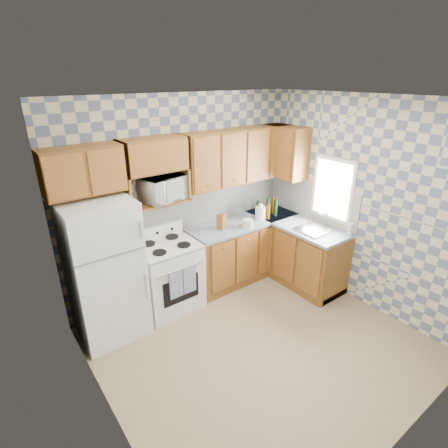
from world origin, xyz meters
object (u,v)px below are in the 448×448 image
(refrigerator, at_px, (105,271))
(stove_body, at_px, (168,277))
(microwave, at_px, (164,188))
(electric_kettle, at_px, (260,213))

(refrigerator, distance_m, stove_body, 0.89)
(microwave, bearing_deg, electric_kettle, -22.51)
(refrigerator, bearing_deg, stove_body, 1.78)
(stove_body, height_order, microwave, microwave)
(stove_body, bearing_deg, microwave, 55.89)
(stove_body, distance_m, electric_kettle, 1.63)
(stove_body, height_order, electric_kettle, electric_kettle)
(electric_kettle, bearing_deg, refrigerator, 178.56)
(refrigerator, relative_size, microwave, 3.05)
(refrigerator, xyz_separation_m, stove_body, (0.80, 0.03, -0.39))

